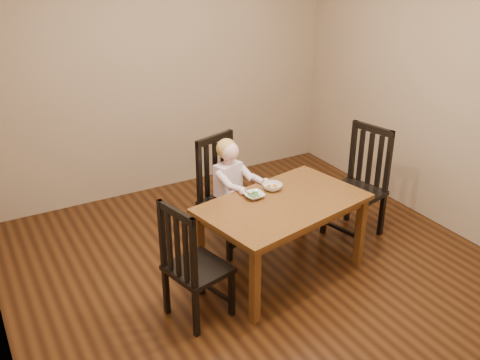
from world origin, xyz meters
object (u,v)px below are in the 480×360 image
dining_table (283,210)px  chair_left (192,265)px  toddler (230,183)px  bowl_veg (272,187)px  chair_right (359,185)px  bowl_peas (254,196)px  chair_child (226,195)px

dining_table → chair_left: (-0.90, -0.18, -0.13)m
dining_table → chair_left: chair_left is taller
toddler → bowl_veg: toddler is taller
chair_right → toddler: (-1.16, 0.39, 0.13)m
chair_right → bowl_veg: bearing=75.2°
chair_left → bowl_peas: size_ratio=5.96×
dining_table → bowl_veg: 0.26m
chair_right → bowl_veg: chair_right is taller
toddler → bowl_peas: 0.43m
chair_child → chair_right: 1.26m
chair_left → chair_right: (1.89, 0.38, 0.04)m
chair_child → chair_left: bearing=32.3°
chair_left → toddler: 1.08m
dining_table → chair_right: bearing=11.7°
chair_child → chair_left: (-0.71, -0.82, -0.03)m
chair_left → chair_right: size_ratio=0.91×
chair_right → toddler: bearing=58.2°
dining_table → bowl_peas: bearing=133.8°
dining_table → bowl_peas: (-0.17, 0.18, 0.10)m
dining_table → chair_left: 0.92m
bowl_peas → bowl_veg: size_ratio=0.98×
chair_left → bowl_peas: bearing=102.4°
chair_left → chair_right: chair_right is taller
chair_left → toddler: chair_left is taller
dining_table → toddler: size_ratio=2.71×
chair_right → bowl_peas: size_ratio=6.52×
chair_right → bowl_veg: 0.97m
chair_left → bowl_peas: 0.84m
dining_table → toddler: bearing=105.9°
bowl_peas → bowl_veg: 0.22m
dining_table → chair_right: 1.02m
chair_right → bowl_veg: (-0.95, 0.03, 0.19)m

